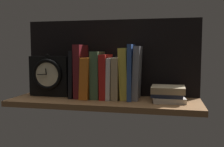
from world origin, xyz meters
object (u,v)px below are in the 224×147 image
(book_black_skeptic, at_px, (75,74))
(book_red_requiem, at_px, (106,76))
(book_orange_pandolfini, at_px, (89,78))
(book_tan_shortstories, at_px, (117,78))
(book_green_romantic, at_px, (98,75))
(book_stack_side, at_px, (168,94))
(book_white_catcher, at_px, (111,78))
(book_yellow_seinlanguage, at_px, (125,74))
(framed_clock, at_px, (49,76))
(book_blue_modern, at_px, (131,72))
(book_maroon_dawkins, at_px, (81,71))
(book_gray_chess, at_px, (137,73))

(book_black_skeptic, distance_m, book_red_requiem, 0.15)
(book_orange_pandolfini, bearing_deg, book_tan_shortstories, 0.00)
(book_green_romantic, relative_size, book_stack_side, 1.47)
(book_white_catcher, bearing_deg, book_yellow_seinlanguage, 0.00)
(book_tan_shortstories, distance_m, framed_clock, 0.34)
(book_orange_pandolfini, height_order, framed_clock, framed_clock)
(book_blue_modern, bearing_deg, book_red_requiem, 180.00)
(book_maroon_dawkins, xyz_separation_m, book_orange_pandolfini, (0.04, 0.00, -0.03))
(book_green_romantic, xyz_separation_m, book_stack_side, (0.33, -0.03, -0.08))
(book_black_skeptic, relative_size, book_yellow_seinlanguage, 0.94)
(book_orange_pandolfini, xyz_separation_m, book_tan_shortstories, (0.14, 0.00, 0.00))
(book_maroon_dawkins, distance_m, book_yellow_seinlanguage, 0.22)
(book_red_requiem, relative_size, book_stack_side, 1.38)
(book_orange_pandolfini, height_order, book_green_romantic, book_green_romantic)
(book_tan_shortstories, xyz_separation_m, book_gray_chess, (0.09, 0.00, 0.03))
(book_white_catcher, relative_size, book_tan_shortstories, 1.00)
(book_green_romantic, relative_size, book_tan_shortstories, 1.15)
(book_black_skeptic, distance_m, book_white_catcher, 0.18)
(book_orange_pandolfini, relative_size, book_red_requiem, 0.93)
(book_orange_pandolfini, relative_size, book_white_catcher, 1.00)
(book_maroon_dawkins, bearing_deg, book_blue_modern, 0.00)
(book_yellow_seinlanguage, bearing_deg, book_black_skeptic, 180.00)
(book_blue_modern, xyz_separation_m, book_stack_side, (0.17, -0.03, -0.09))
(book_stack_side, bearing_deg, book_black_skeptic, 176.09)
(book_white_catcher, distance_m, book_yellow_seinlanguage, 0.07)
(book_yellow_seinlanguage, relative_size, book_gray_chess, 0.96)
(book_maroon_dawkins, distance_m, book_gray_chess, 0.27)
(book_green_romantic, xyz_separation_m, book_yellow_seinlanguage, (0.13, 0.00, 0.01))
(book_red_requiem, relative_size, book_gray_chess, 0.84)
(book_maroon_dawkins, height_order, book_green_romantic, book_maroon_dawkins)
(book_red_requiem, distance_m, book_stack_side, 0.30)
(framed_clock, bearing_deg, book_yellow_seinlanguage, 1.56)
(book_black_skeptic, relative_size, book_red_requiem, 1.08)
(book_maroon_dawkins, relative_size, book_stack_side, 1.69)
(book_yellow_seinlanguage, xyz_separation_m, book_gray_chess, (0.06, 0.00, 0.00))
(book_black_skeptic, distance_m, book_maroon_dawkins, 0.03)
(book_green_romantic, relative_size, framed_clock, 1.06)
(book_green_romantic, bearing_deg, book_blue_modern, 0.00)
(book_red_requiem, height_order, book_blue_modern, book_blue_modern)
(book_red_requiem, height_order, book_gray_chess, book_gray_chess)
(book_tan_shortstories, height_order, framed_clock, framed_clock)
(framed_clock, bearing_deg, book_white_catcher, 1.88)
(book_orange_pandolfini, bearing_deg, book_gray_chess, 0.00)
(book_green_romantic, distance_m, book_gray_chess, 0.19)
(book_black_skeptic, distance_m, book_yellow_seinlanguage, 0.25)
(book_black_skeptic, distance_m, book_orange_pandolfini, 0.07)
(book_red_requiem, height_order, framed_clock, framed_clock)
(book_gray_chess, bearing_deg, book_green_romantic, 180.00)
(book_gray_chess, xyz_separation_m, framed_clock, (-0.44, -0.01, -0.02))
(book_red_requiem, xyz_separation_m, book_yellow_seinlanguage, (0.09, 0.00, 0.01))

